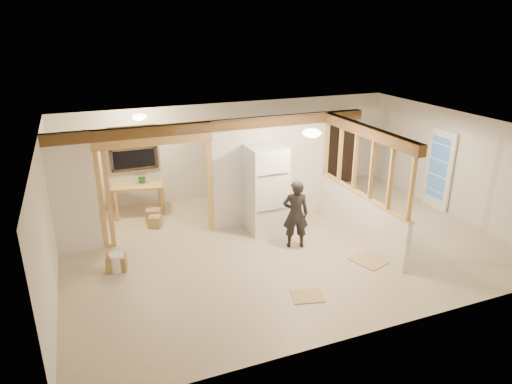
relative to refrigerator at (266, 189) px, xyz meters
name	(u,v)px	position (x,y,z in m)	size (l,w,h in m)	color
floor	(283,242)	(0.11, -0.75, -0.98)	(9.00, 6.50, 0.01)	#C0AA8F
ceiling	(286,128)	(0.11, -0.75, 1.52)	(9.00, 6.50, 0.01)	white
wall_back	(233,149)	(0.11, 2.50, 0.27)	(9.00, 0.01, 2.50)	beige
wall_front	(381,260)	(0.11, -4.00, 0.27)	(9.00, 0.01, 2.50)	beige
wall_left	(47,221)	(-4.39, -0.75, 0.27)	(0.01, 6.50, 2.50)	beige
wall_right	(455,164)	(4.61, -0.75, 0.27)	(0.01, 6.50, 2.50)	beige
partition_left_stub	(73,194)	(-3.94, 0.45, 0.27)	(0.90, 0.12, 2.50)	silver
partition_center	(270,170)	(0.31, 0.45, 0.27)	(2.80, 0.12, 2.50)	silver
doorway_frame	(158,191)	(-2.29, 0.45, 0.12)	(2.46, 0.14, 2.20)	tan
header_beam_back	(219,126)	(-0.89, 0.45, 1.40)	(7.00, 0.18, 0.22)	brown
header_beam_right	(366,131)	(1.71, -1.15, 1.40)	(0.18, 3.30, 0.22)	brown
pony_wall	(359,217)	(1.71, -1.15, -0.48)	(0.12, 3.20, 1.00)	silver
stud_partition	(363,165)	(1.71, -1.15, 0.68)	(0.14, 3.20, 1.32)	tan
window_back	(133,148)	(-2.49, 2.42, 0.57)	(1.12, 0.10, 1.10)	black
french_door	(439,170)	(4.53, -0.35, 0.02)	(0.12, 0.86, 2.00)	white
ceiling_dome_main	(312,133)	(0.41, -1.25, 1.50)	(0.36, 0.36, 0.16)	#FFEABF
ceiling_dome_util	(139,117)	(-2.39, 1.55, 1.50)	(0.32, 0.32, 0.14)	#FFEABF
hanging_bulb	(169,135)	(-1.89, 0.85, 1.20)	(0.07, 0.07, 0.07)	#FFD88C
refrigerator	(266,189)	(0.00, 0.00, 0.00)	(0.80, 0.78, 1.95)	white
woman	(296,214)	(0.25, -0.99, -0.24)	(0.54, 0.35, 1.47)	black
work_table	(139,199)	(-2.53, 2.00, -0.60)	(1.20, 0.60, 0.76)	tan
potted_plant	(142,177)	(-2.39, 2.08, -0.06)	(0.29, 0.25, 0.32)	#265C29
shop_vac	(87,213)	(-3.74, 1.63, -0.64)	(0.52, 0.52, 0.68)	#A6121B
bookshelf	(338,151)	(3.22, 2.27, -0.03)	(0.94, 0.31, 1.88)	black
bucket	(117,262)	(-3.33, -0.66, -0.80)	(0.28, 0.28, 0.35)	white
box_util_a	(153,215)	(-2.29, 1.45, -0.84)	(0.33, 0.28, 0.28)	#A68250
box_util_b	(155,221)	(-2.32, 1.08, -0.85)	(0.28, 0.28, 0.26)	#A68250
box_front	(117,263)	(-3.34, -0.62, -0.83)	(0.36, 0.30, 0.30)	#A68250
floor_panel_near	(370,260)	(1.37, -2.11, -0.97)	(0.63, 0.63, 0.02)	tan
floor_panel_far	(307,296)	(-0.38, -2.78, -0.97)	(0.54, 0.43, 0.02)	tan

